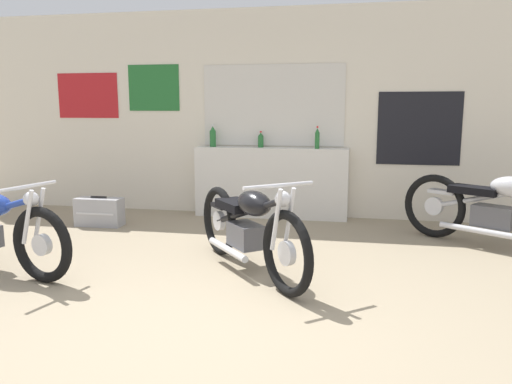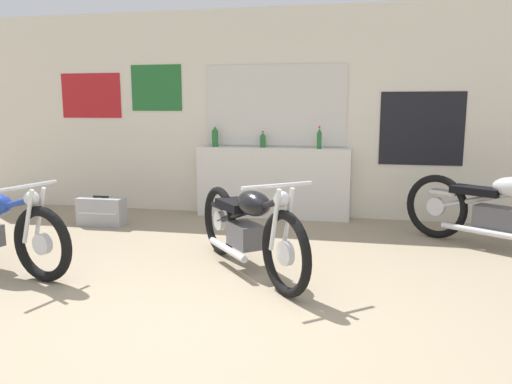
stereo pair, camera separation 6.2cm
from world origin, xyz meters
TOP-DOWN VIEW (x-y plane):
  - ground_plane at (0.00, 0.00)m, footprint 24.00×24.00m
  - wall_back at (0.00, 3.68)m, footprint 10.00×0.07m
  - sill_counter at (-0.04, 3.50)m, footprint 2.08×0.28m
  - bottle_leftmost at (-0.86, 3.52)m, footprint 0.09×0.09m
  - bottle_left_center at (-0.19, 3.54)m, footprint 0.07×0.07m
  - bottle_center at (0.58, 3.45)m, footprint 0.06×0.06m
  - motorcycle_silver at (2.59, 2.37)m, footprint 1.87×1.33m
  - motorcycle_black at (0.14, 1.16)m, footprint 1.33×1.60m
  - hard_case_silver at (-2.09, 2.56)m, footprint 0.59×0.25m

SIDE VIEW (x-z plane):
  - ground_plane at x=0.00m, z-range 0.00..0.00m
  - hard_case_silver at x=-2.09m, z-range -0.01..0.37m
  - motorcycle_black at x=0.14m, z-range -0.02..0.87m
  - motorcycle_silver at x=2.59m, z-range -0.02..0.91m
  - sill_counter at x=-0.04m, z-range 0.00..0.95m
  - bottle_left_center at x=-0.19m, z-range 0.94..1.16m
  - bottle_center at x=0.58m, z-range 0.93..1.23m
  - bottle_leftmost at x=-0.86m, z-range 0.93..1.24m
  - wall_back at x=0.00m, z-range 0.00..2.80m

